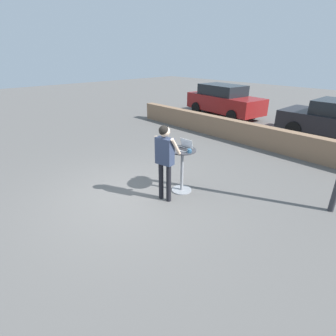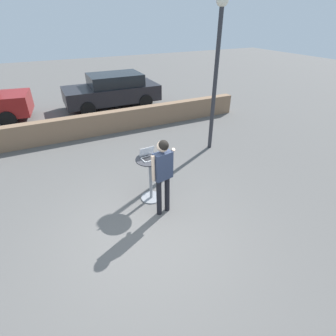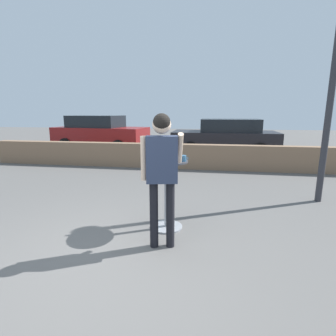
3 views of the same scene
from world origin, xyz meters
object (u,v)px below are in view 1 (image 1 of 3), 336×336
at_px(parked_car_further_down, 224,100).
at_px(cafe_table, 182,167).
at_px(laptop, 184,147).
at_px(coffee_mug, 189,151).
at_px(standing_person, 165,154).

bearing_deg(parked_car_further_down, cafe_table, -60.00).
height_order(cafe_table, parked_car_further_down, parked_car_further_down).
height_order(laptop, coffee_mug, laptop).
bearing_deg(coffee_mug, cafe_table, 172.38).
relative_size(coffee_mug, standing_person, 0.07).
relative_size(cafe_table, coffee_mug, 8.60).
bearing_deg(standing_person, parked_car_further_down, 118.40).
bearing_deg(laptop, parked_car_further_down, 120.15).
xyz_separation_m(cafe_table, parked_car_further_down, (-4.39, 7.61, 0.18)).
relative_size(laptop, standing_person, 0.21).
distance_m(cafe_table, laptop, 0.48).
bearing_deg(coffee_mug, parked_car_further_down, 121.27).
height_order(cafe_table, laptop, laptop).
xyz_separation_m(standing_person, parked_car_further_down, (-4.43, 8.20, -0.31)).
height_order(laptop, standing_person, standing_person).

